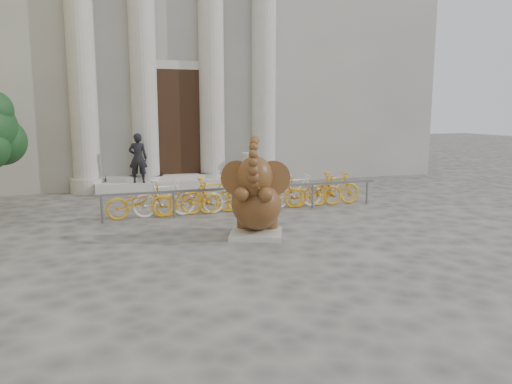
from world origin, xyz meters
name	(u,v)px	position (x,y,z in m)	size (l,w,h in m)	color
ground	(285,267)	(0.00, 0.00, 0.00)	(80.00, 80.00, 0.00)	#474442
classical_building	(155,36)	(0.00, 14.93, 5.98)	(22.00, 10.70, 12.00)	gray
entrance_steps	(183,184)	(0.00, 9.40, 0.18)	(6.00, 1.20, 0.36)	#A8A59E
elephant_statue	(256,201)	(0.21, 2.19, 0.82)	(1.53, 1.79, 2.26)	#A8A59E
bike_rack	(243,194)	(0.83, 5.01, 0.50)	(8.00, 0.53, 1.00)	slate
pedestrian	(138,158)	(-1.57, 9.06, 1.20)	(0.61, 0.40, 1.67)	black
balustrade_post	(246,166)	(2.28, 9.10, 0.78)	(0.37, 0.37, 0.91)	#A8A59E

